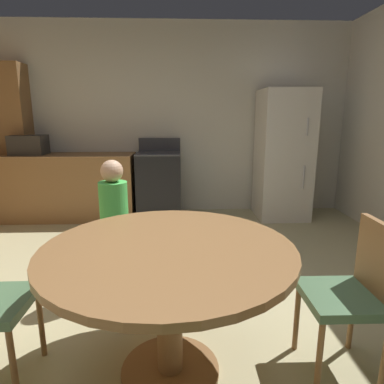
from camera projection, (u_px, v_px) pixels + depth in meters
name	position (u px, v px, depth m)	size (l,w,h in m)	color
ground_plane	(165.00, 330.00, 2.23)	(14.00, 14.00, 0.00)	tan
wall_back	(171.00, 120.00, 4.83)	(5.41, 0.12, 2.70)	beige
kitchen_counter	(67.00, 187.00, 4.59)	(1.88, 0.60, 0.90)	olive
pantry_column	(15.00, 142.00, 4.60)	(0.44, 0.36, 2.10)	olive
oven_range	(159.00, 185.00, 4.64)	(0.60, 0.60, 1.10)	black
refrigerator	(283.00, 155.00, 4.56)	(0.68, 0.68, 1.76)	silver
microwave	(29.00, 145.00, 4.44)	(0.44, 0.32, 0.26)	#2D2B28
dining_table	(169.00, 273.00, 1.73)	(1.31, 1.31, 0.76)	olive
chair_east	(354.00, 289.00, 1.78)	(0.40, 0.40, 0.87)	olive
person_child	(115.00, 224.00, 2.59)	(0.30, 0.30, 1.09)	#8C337A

